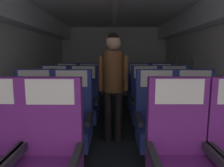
{
  "coord_description": "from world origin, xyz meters",
  "views": [
    {
      "loc": [
        -0.01,
        0.25,
        1.28
      ],
      "look_at": [
        -0.04,
        3.16,
        0.85
      ],
      "focal_mm": 31.13,
      "sensor_mm": 36.0,
      "label": 1
    }
  ],
  "objects": [
    {
      "name": "seat_d_right_window",
      "position": [
        0.51,
        4.18,
        0.47
      ],
      "size": [
        0.51,
        0.5,
        1.11
      ],
      "color": "#38383D",
      "rests_on": "ground"
    },
    {
      "name": "seat_c_right_window",
      "position": [
        0.52,
        3.35,
        0.47
      ],
      "size": [
        0.51,
        0.5,
        1.11
      ],
      "color": "#38383D",
      "rests_on": "ground"
    },
    {
      "name": "seat_b_left_window",
      "position": [
        -0.99,
        2.5,
        0.47
      ],
      "size": [
        0.51,
        0.5,
        1.11
      ],
      "color": "#38383D",
      "rests_on": "ground"
    },
    {
      "name": "seat_d_left_window",
      "position": [
        -0.99,
        4.19,
        0.47
      ],
      "size": [
        0.51,
        0.5,
        1.11
      ],
      "color": "#38383D",
      "rests_on": "ground"
    },
    {
      "name": "fuselage_shell",
      "position": [
        0.0,
        3.41,
        1.54
      ],
      "size": [
        3.34,
        6.34,
        2.16
      ],
      "color": "silver",
      "rests_on": "ground"
    },
    {
      "name": "seat_c_left_aisle",
      "position": [
        -0.51,
        3.34,
        0.47
      ],
      "size": [
        0.51,
        0.5,
        1.11
      ],
      "color": "#38383D",
      "rests_on": "ground"
    },
    {
      "name": "seat_c_right_aisle",
      "position": [
        0.98,
        3.35,
        0.47
      ],
      "size": [
        0.51,
        0.5,
        1.11
      ],
      "color": "#38383D",
      "rests_on": "ground"
    },
    {
      "name": "seat_b_left_aisle",
      "position": [
        -0.52,
        2.48,
        0.47
      ],
      "size": [
        0.51,
        0.5,
        1.11
      ],
      "color": "#38383D",
      "rests_on": "ground"
    },
    {
      "name": "seat_c_left_window",
      "position": [
        -0.99,
        3.35,
        0.47
      ],
      "size": [
        0.51,
        0.5,
        1.11
      ],
      "color": "#38383D",
      "rests_on": "ground"
    },
    {
      "name": "seat_b_right_aisle",
      "position": [
        0.98,
        2.49,
        0.47
      ],
      "size": [
        0.51,
        0.5,
        1.11
      ],
      "color": "#38383D",
      "rests_on": "ground"
    },
    {
      "name": "seat_b_right_window",
      "position": [
        0.51,
        2.48,
        0.47
      ],
      "size": [
        0.51,
        0.5,
        1.11
      ],
      "color": "#38383D",
      "rests_on": "ground"
    },
    {
      "name": "seat_a_right_window",
      "position": [
        0.51,
        1.65,
        0.47
      ],
      "size": [
        0.51,
        0.5,
        1.11
      ],
      "color": "#38383D",
      "rests_on": "ground"
    },
    {
      "name": "flight_attendant",
      "position": [
        -0.02,
        3.02,
        0.97
      ],
      "size": [
        0.43,
        0.28,
        1.58
      ],
      "rotation": [
        0.0,
        0.0,
        0.38
      ],
      "color": "black",
      "rests_on": "ground"
    },
    {
      "name": "seat_d_left_aisle",
      "position": [
        -0.52,
        4.18,
        0.47
      ],
      "size": [
        0.51,
        0.5,
        1.11
      ],
      "color": "#38383D",
      "rests_on": "ground"
    },
    {
      "name": "ground",
      "position": [
        0.0,
        3.15,
        -0.01
      ],
      "size": [
        3.46,
        6.69,
        0.02
      ],
      "primitive_type": "cube",
      "color": "#23282D"
    },
    {
      "name": "seat_a_left_aisle",
      "position": [
        -0.5,
        1.63,
        0.47
      ],
      "size": [
        0.51,
        0.5,
        1.11
      ],
      "color": "#38383D",
      "rests_on": "ground"
    },
    {
      "name": "seat_d_right_aisle",
      "position": [
        0.99,
        4.19,
        0.47
      ],
      "size": [
        0.51,
        0.5,
        1.11
      ],
      "color": "#38383D",
      "rests_on": "ground"
    }
  ]
}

